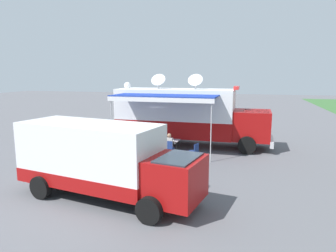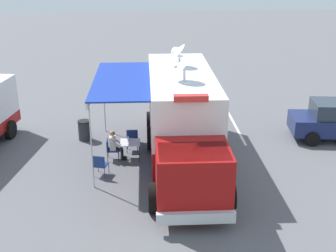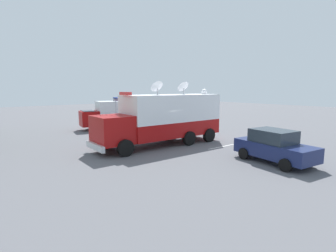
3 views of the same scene
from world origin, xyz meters
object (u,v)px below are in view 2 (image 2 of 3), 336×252
Objects in this scene: folding_chair_at_table at (110,148)px; trash_bin at (85,130)px; folding_chair_beside_table at (132,139)px; folding_table at (130,143)px; folding_chair_spare_by_truck at (100,164)px; water_bottle at (128,139)px; command_truck at (182,116)px; seated_responder at (115,145)px.

trash_bin is at bearing -60.99° from folding_chair_at_table.
trash_bin is at bearing -32.38° from folding_chair_beside_table.
folding_chair_beside_table is at bearing -96.49° from folding_table.
folding_chair_at_table is 2.52m from trash_bin.
folding_chair_spare_by_truck is 0.96× the size of trash_bin.
folding_chair_beside_table is at bearing -102.33° from water_bottle.
water_bottle is 0.25× the size of trash_bin.
folding_chair_beside_table is at bearing -136.11° from folding_chair_at_table.
command_truck is 42.77× the size of water_bottle.
trash_bin reaches higher than folding_chair_beside_table.
water_bottle is at bearing 77.67° from folding_chair_beside_table.
seated_responder is (2.66, -0.46, -1.30)m from command_truck.
water_bottle is (0.07, -0.07, 0.16)m from folding_table.
folding_chair_at_table is 0.96× the size of trash_bin.
water_bottle reaches higher than folding_chair_at_table.
folding_chair_at_table is at bearing -2.30° from seated_responder.
folding_chair_spare_by_truck is at bearing 51.66° from folding_table.
folding_chair_spare_by_truck is (1.16, 1.46, -0.16)m from folding_table.
water_bottle is 0.58m from seated_responder.
trash_bin is (2.12, -1.34, -0.06)m from folding_chair_beside_table.
folding_chair_beside_table is 2.63m from folding_chair_spare_by_truck.
folding_chair_beside_table is at bearing 147.62° from trash_bin.
folding_chair_spare_by_truck is (1.09, 1.54, -0.32)m from water_bottle.
folding_chair_spare_by_truck is 0.70× the size of seated_responder.
seated_responder is (0.61, 0.02, -0.02)m from folding_table.
trash_bin is at bearing -57.47° from seated_responder.
folding_chair_beside_table is 1.13m from seated_responder.
seated_responder reaches higher than folding_chair_spare_by_truck.
water_bottle is 0.86m from folding_chair_beside_table.
folding_table is at bearing 83.51° from folding_chair_beside_table.
folding_table is 0.96× the size of folding_chair_spare_by_truck.
folding_chair_at_table and folding_chair_beside_table have the same top height.
command_truck is 2.46m from water_bottle.
folding_chair_spare_by_truck is at bearing 103.30° from trash_bin.
seated_responder reaches higher than folding_chair_beside_table.
seated_responder is at bearing 122.53° from trash_bin.
folding_chair_spare_by_truck is at bearing 54.79° from water_bottle.
folding_table is 0.91× the size of trash_bin.
folding_chair_beside_table is (-0.90, -0.86, 0.00)m from folding_chair_at_table.
water_bottle reaches higher than folding_table.
seated_responder is (-0.19, 0.01, 0.14)m from folding_chair_at_table.
folding_chair_spare_by_truck is at bearing 61.53° from folding_chair_beside_table.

